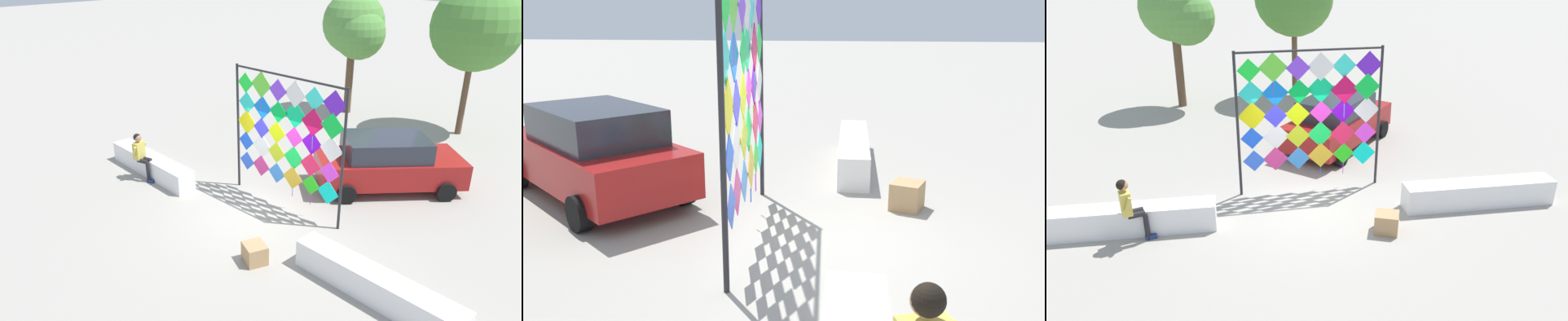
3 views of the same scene
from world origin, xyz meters
The scene contains 5 objects.
ground centered at (0.00, 0.00, 0.00)m, with size 120.00×120.00×0.00m, color #9E998E.
plaza_ledge_right centered at (4.07, -0.44, 0.31)m, with size 3.71×0.58×0.62m, color white.
kite_display_rack centered at (0.19, 1.09, 2.15)m, with size 3.63×0.22×3.66m.
parked_car centered at (1.52, 4.00, 0.81)m, with size 4.05×4.27×1.60m.
cardboard_box_large centered at (1.50, -1.30, 0.23)m, with size 0.52×0.47×0.45m, color tan.
Camera 2 is at (-7.27, -0.32, 3.10)m, focal length 38.16 mm.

